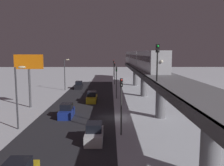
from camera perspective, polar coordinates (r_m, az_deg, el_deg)
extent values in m
plane|color=silver|center=(34.15, 0.46, -8.32)|extent=(240.00, 240.00, 0.00)
cube|color=#28282D|center=(34.50, -8.62, -8.24)|extent=(11.00, 83.98, 0.01)
cube|color=slate|center=(33.83, 11.74, 1.23)|extent=(5.00, 83.98, 0.80)
cube|color=#38383D|center=(33.41, 7.75, 1.24)|extent=(0.24, 82.30, 0.80)
cylinder|color=slate|center=(67.17, 5.68, 1.68)|extent=(1.40, 1.40, 5.31)
cylinder|color=slate|center=(50.61, 7.68, -0.19)|extent=(1.40, 1.40, 5.31)
cylinder|color=slate|center=(34.28, 11.61, -3.86)|extent=(1.40, 1.40, 5.31)
cylinder|color=slate|center=(18.77, 22.56, -13.68)|extent=(1.40, 1.40, 5.31)
cube|color=#B7BABF|center=(42.67, 9.23, 5.34)|extent=(2.90, 18.00, 3.40)
cube|color=black|center=(42.66, 9.25, 5.89)|extent=(2.94, 16.20, 0.90)
cube|color=#B7BABF|center=(61.08, 6.32, 5.95)|extent=(2.90, 18.00, 3.40)
cube|color=black|center=(61.08, 6.33, 6.34)|extent=(2.94, 16.20, 0.90)
cube|color=#B7BABF|center=(79.58, 4.76, 6.28)|extent=(2.90, 18.00, 3.40)
cube|color=black|center=(79.58, 4.76, 6.57)|extent=(2.94, 16.20, 0.90)
sphere|color=white|center=(33.78, 11.80, 5.08)|extent=(0.44, 0.44, 0.44)
cylinder|color=black|center=(25.97, 10.79, 3.89)|extent=(0.16, 0.16, 3.20)
cube|color=black|center=(25.94, 10.89, 8.19)|extent=(0.36, 0.28, 0.90)
sphere|color=#19F23F|center=(25.78, 10.97, 8.70)|extent=(0.22, 0.22, 0.22)
sphere|color=#333333|center=(25.78, 10.95, 7.68)|extent=(0.22, 0.22, 0.22)
cube|color=gold|center=(44.91, -4.85, -3.82)|extent=(1.80, 4.65, 1.10)
cube|color=black|center=(44.74, -4.87, -2.58)|extent=(1.58, 2.23, 0.87)
cylinder|color=black|center=(46.44, -5.77, -3.76)|extent=(0.20, 0.64, 0.64)
cylinder|color=black|center=(46.31, -3.66, -3.76)|extent=(0.20, 0.64, 0.64)
cylinder|color=black|center=(43.63, -6.12, -4.48)|extent=(0.20, 0.64, 0.64)
cylinder|color=black|center=(43.49, -3.87, -4.49)|extent=(0.20, 0.64, 0.64)
cube|color=black|center=(61.42, -7.96, -0.86)|extent=(1.80, 4.05, 1.10)
cube|color=black|center=(61.29, -7.98, 0.05)|extent=(1.58, 1.94, 0.87)
cube|color=navy|center=(34.96, -10.83, -7.15)|extent=(1.80, 4.04, 1.10)
cube|color=black|center=(34.73, -10.87, -5.57)|extent=(1.58, 1.94, 0.87)
cube|color=silver|center=(25.44, -4.28, -12.59)|extent=(1.80, 4.01, 1.10)
cube|color=black|center=(25.12, -4.31, -10.48)|extent=(1.58, 1.93, 0.87)
cylinder|color=#2D2D2D|center=(26.60, 2.24, -6.73)|extent=(0.16, 0.16, 5.50)
cube|color=black|center=(26.01, 2.27, 0.12)|extent=(0.32, 0.32, 0.90)
sphere|color=red|center=(25.80, 2.30, 0.74)|extent=(0.20, 0.20, 0.20)
sphere|color=black|center=(25.83, 2.29, 0.07)|extent=(0.20, 0.20, 0.20)
sphere|color=black|center=(25.87, 2.29, -0.58)|extent=(0.20, 0.20, 0.20)
cylinder|color=#2D2D2D|center=(47.78, 1.06, -0.45)|extent=(0.16, 0.16, 5.50)
cube|color=black|center=(47.46, 1.07, 3.38)|extent=(0.32, 0.32, 0.90)
sphere|color=black|center=(47.26, 1.08, 3.73)|extent=(0.20, 0.20, 0.20)
sphere|color=black|center=(47.28, 1.07, 3.36)|extent=(0.20, 0.20, 0.20)
sphere|color=#19E53F|center=(47.30, 1.07, 3.00)|extent=(0.20, 0.20, 0.20)
cylinder|color=#2D2D2D|center=(69.20, 0.61, 1.96)|extent=(0.16, 0.16, 5.50)
cube|color=black|center=(68.97, 0.61, 4.60)|extent=(0.32, 0.32, 0.90)
sphere|color=red|center=(68.78, 0.62, 4.85)|extent=(0.20, 0.20, 0.20)
sphere|color=black|center=(68.79, 0.62, 4.60)|extent=(0.20, 0.20, 0.20)
sphere|color=black|center=(68.81, 0.62, 4.35)|extent=(0.20, 0.20, 0.20)
cylinder|color=#2D2D2D|center=(90.67, 0.37, 3.22)|extent=(0.16, 0.16, 5.50)
cube|color=black|center=(90.50, 0.37, 5.25)|extent=(0.32, 0.32, 0.90)
sphere|color=red|center=(90.31, 0.38, 5.43)|extent=(0.20, 0.20, 0.20)
sphere|color=black|center=(90.32, 0.38, 5.24)|extent=(0.20, 0.20, 0.20)
sphere|color=black|center=(90.33, 0.38, 5.05)|extent=(0.20, 0.20, 0.20)
cylinder|color=#4C4C51|center=(42.17, -19.14, -1.21)|extent=(0.36, 0.36, 6.50)
cube|color=orange|center=(41.77, -19.39, 4.84)|extent=(4.80, 0.30, 2.40)
cylinder|color=#38383D|center=(30.54, -21.93, -3.51)|extent=(0.20, 0.20, 7.50)
ellipsoid|color=#F4E5B2|center=(29.81, -20.84, 3.56)|extent=(0.90, 0.44, 0.30)
cylinder|color=#38383D|center=(59.21, -11.29, 1.88)|extent=(0.20, 0.20, 7.50)
ellipsoid|color=#F4E5B2|center=(58.84, -10.62, 5.52)|extent=(0.90, 0.44, 0.30)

